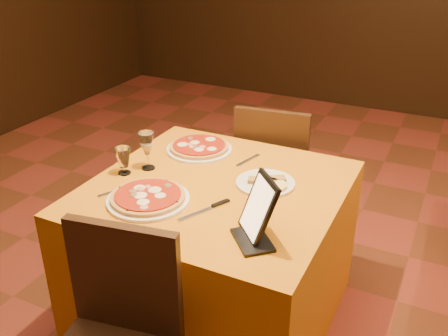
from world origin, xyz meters
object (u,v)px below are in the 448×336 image
at_px(pizza_far, 199,148).
at_px(wine_glass, 147,150).
at_px(tablet, 259,207).
at_px(water_glass, 123,161).
at_px(main_table, 217,254).
at_px(pizza_near, 148,198).
at_px(chair_main_far, 277,171).

height_order(pizza_far, wine_glass, wine_glass).
bearing_deg(tablet, water_glass, -147.25).
distance_m(water_glass, tablet, 0.79).
bearing_deg(pizza_far, main_table, -50.50).
bearing_deg(pizza_near, tablet, -3.35).
xyz_separation_m(wine_glass, tablet, (0.69, -0.29, 0.03)).
relative_size(water_glass, tablet, 0.53).
distance_m(pizza_far, tablet, 0.83).
distance_m(pizza_near, pizza_far, 0.56).
distance_m(pizza_near, tablet, 0.53).
bearing_deg(pizza_far, wine_glass, -112.42).
distance_m(main_table, chair_main_far, 0.82).
distance_m(chair_main_far, water_glass, 1.06).
xyz_separation_m(chair_main_far, pizza_far, (-0.25, -0.51, 0.31)).
bearing_deg(wine_glass, chair_main_far, 64.93).
relative_size(pizza_near, pizza_far, 1.04).
height_order(chair_main_far, pizza_near, chair_main_far).
bearing_deg(pizza_near, chair_main_far, 79.49).
height_order(pizza_near, pizza_far, same).
bearing_deg(main_table, chair_main_far, 90.00).
relative_size(wine_glass, tablet, 0.78).
relative_size(main_table, wine_glass, 5.79).
bearing_deg(tablet, pizza_near, -135.88).
relative_size(chair_main_far, water_glass, 7.00).
height_order(main_table, wine_glass, wine_glass).
bearing_deg(wine_glass, water_glass, -126.97).
height_order(water_glass, tablet, tablet).
xyz_separation_m(pizza_far, wine_glass, (-0.12, -0.29, 0.08)).
bearing_deg(wine_glass, main_table, -2.48).
bearing_deg(pizza_near, pizza_far, 95.78).
relative_size(pizza_near, tablet, 1.45).
relative_size(chair_main_far, pizza_far, 2.68).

